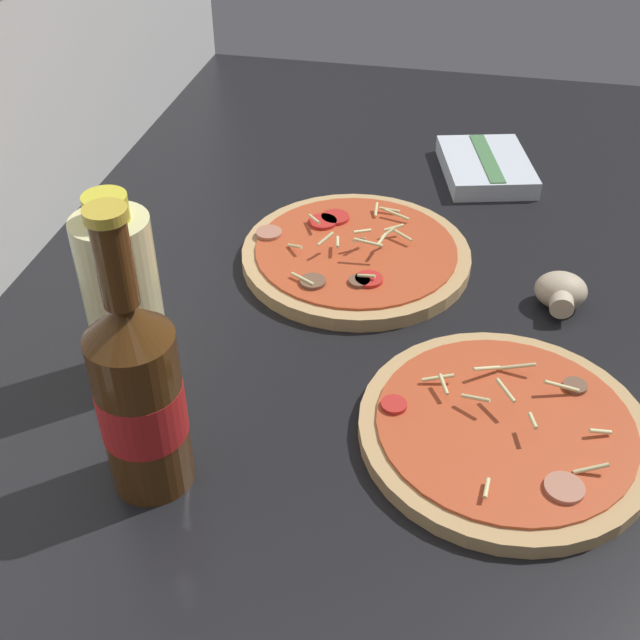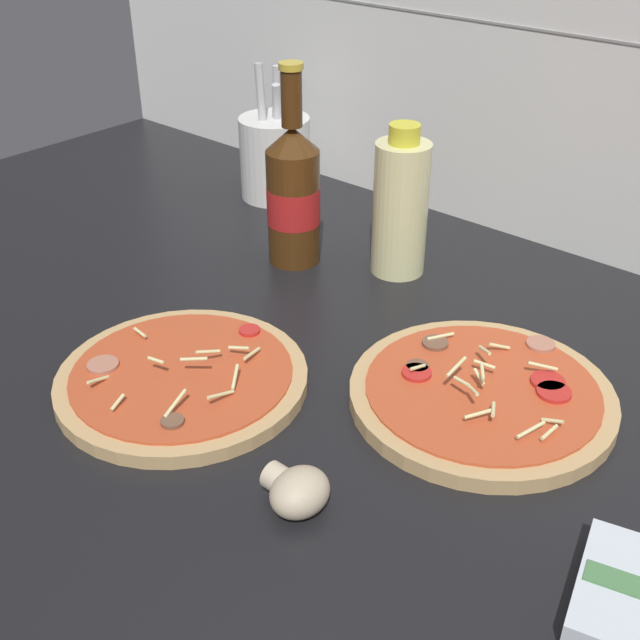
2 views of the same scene
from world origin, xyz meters
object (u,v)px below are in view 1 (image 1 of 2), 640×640
pizza_near (504,429)px  mushroom_left (561,292)px  pizza_far (355,255)px  oil_bottle (123,298)px  beer_bottle (139,394)px  dish_towel (486,167)px

pizza_near → mushroom_left: bearing=-14.1°
mushroom_left → pizza_far: bearing=80.0°
pizza_near → pizza_far: bearing=35.5°
pizza_near → oil_bottle: oil_bottle is taller
pizza_near → beer_bottle: size_ratio=1.00×
oil_bottle → mushroom_left: size_ratio=3.33×
pizza_far → beer_bottle: size_ratio=1.02×
beer_bottle → dish_towel: (59.30, -24.43, -8.09)cm
pizza_near → mushroom_left: (20.43, -5.14, 1.03)cm
mushroom_left → beer_bottle: bearing=132.8°
pizza_near → oil_bottle: (1.50, 34.72, 7.90)cm
pizza_far → dish_towel: size_ratio=1.53×
beer_bottle → mushroom_left: 46.09cm
beer_bottle → oil_bottle: beer_bottle is taller
oil_bottle → dish_towel: 57.03cm
beer_bottle → mushroom_left: size_ratio=4.44×
oil_bottle → mushroom_left: 44.66cm
pizza_near → pizza_far: (24.40, 17.38, 0.07)cm
pizza_far → oil_bottle: 29.78cm
pizza_near → dish_towel: (48.84, 3.83, 0.34)cm
pizza_near → pizza_far: size_ratio=0.98×
beer_bottle → dish_towel: beer_bottle is taller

